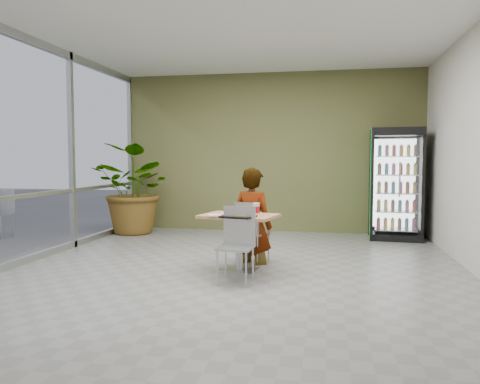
# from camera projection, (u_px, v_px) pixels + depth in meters

# --- Properties ---
(ground) EXTENTS (7.00, 7.00, 0.00)m
(ground) POSITION_uv_depth(u_px,v_px,m) (236.00, 271.00, 6.12)
(ground) COLOR gray
(ground) RESTS_ON ground
(room_envelope) EXTENTS (6.00, 7.00, 3.20)m
(room_envelope) POSITION_uv_depth(u_px,v_px,m) (236.00, 149.00, 6.01)
(room_envelope) COLOR beige
(room_envelope) RESTS_ON ground
(storefront_frame) EXTENTS (0.10, 7.00, 3.20)m
(storefront_frame) POSITION_uv_depth(u_px,v_px,m) (27.00, 149.00, 6.56)
(storefront_frame) COLOR #A5A7AA
(storefront_frame) RESTS_ON ground
(dining_table) EXTENTS (1.05, 0.84, 0.75)m
(dining_table) POSITION_uv_depth(u_px,v_px,m) (239.00, 231.00, 6.04)
(dining_table) COLOR #B87B4F
(dining_table) RESTS_ON ground
(chair_far) EXTENTS (0.50, 0.50, 0.87)m
(chair_far) POSITION_uv_depth(u_px,v_px,m) (250.00, 227.00, 6.57)
(chair_far) COLOR #A5A7AA
(chair_far) RESTS_ON ground
(chair_near) EXTENTS (0.42, 0.43, 0.90)m
(chair_near) POSITION_uv_depth(u_px,v_px,m) (238.00, 238.00, 5.57)
(chair_near) COLOR #A5A7AA
(chair_near) RESTS_ON ground
(seated_woman) EXTENTS (0.71, 0.59, 1.65)m
(seated_woman) POSITION_uv_depth(u_px,v_px,m) (253.00, 226.00, 6.60)
(seated_woman) COLOR black
(seated_woman) RESTS_ON ground
(pizza_plate) EXTENTS (0.34, 0.26, 0.03)m
(pizza_plate) POSITION_uv_depth(u_px,v_px,m) (230.00, 213.00, 6.04)
(pizza_plate) COLOR silver
(pizza_plate) RESTS_ON dining_table
(soda_cup) EXTENTS (0.09, 0.09, 0.16)m
(soda_cup) POSITION_uv_depth(u_px,v_px,m) (256.00, 209.00, 5.98)
(soda_cup) COLOR silver
(soda_cup) RESTS_ON dining_table
(napkin_stack) EXTENTS (0.19, 0.19, 0.02)m
(napkin_stack) POSITION_uv_depth(u_px,v_px,m) (214.00, 215.00, 5.86)
(napkin_stack) COLOR silver
(napkin_stack) RESTS_ON dining_table
(cafeteria_tray) EXTENTS (0.45, 0.37, 0.02)m
(cafeteria_tray) POSITION_uv_depth(u_px,v_px,m) (238.00, 217.00, 5.72)
(cafeteria_tray) COLOR black
(cafeteria_tray) RESTS_ON dining_table
(beverage_fridge) EXTENTS (0.98, 0.79, 2.02)m
(beverage_fridge) POSITION_uv_depth(u_px,v_px,m) (396.00, 184.00, 8.51)
(beverage_fridge) COLOR black
(beverage_fridge) RESTS_ON ground
(potted_plant) EXTENTS (1.99, 1.88, 1.76)m
(potted_plant) POSITION_uv_depth(u_px,v_px,m) (137.00, 189.00, 9.19)
(potted_plant) COLOR #2D5B24
(potted_plant) RESTS_ON ground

